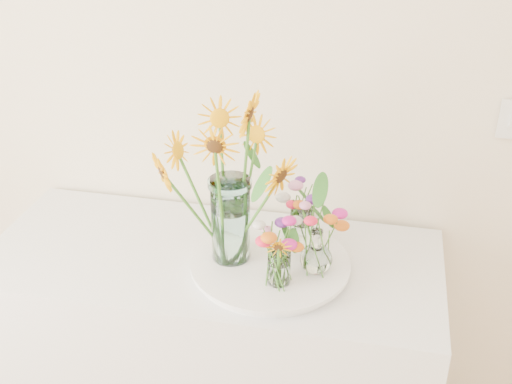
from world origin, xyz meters
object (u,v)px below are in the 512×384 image
Objects in this scene: tray at (270,266)px; small_vase_b at (317,251)px; small_vase_a at (279,267)px; mason_jar at (231,220)px; counter at (216,365)px; small_vase_c at (302,227)px.

small_vase_b is at bearing -4.65° from tray.
small_vase_a is at bearing -137.62° from small_vase_b.
mason_jar is 0.26m from small_vase_b.
small_vase_a reaches higher than counter.
small_vase_c is at bearing 30.65° from mason_jar.
mason_jar is at bearing 177.56° from small_vase_b.
small_vase_a is 0.87× the size of small_vase_c.
tray is at bearing -123.25° from small_vase_c.
counter is 0.64m from small_vase_b.
tray is 3.31× the size of small_vase_b.
counter is 0.61m from small_vase_c.
tray is at bearing 114.08° from small_vase_a.
mason_jar is (-0.12, -0.00, 0.14)m from tray.
mason_jar is 1.95× the size of small_vase_b.
counter is at bearing -163.58° from small_vase_c.
counter is 3.12× the size of tray.
small_vase_b is at bearing -64.11° from small_vase_c.
tray is 3.57× the size of small_vase_c.
small_vase_a is (0.23, -0.13, 0.53)m from counter.
mason_jar is 2.41× the size of small_vase_a.
counter is 11.14× the size of small_vase_c.
mason_jar is (0.07, -0.04, 0.61)m from counter.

